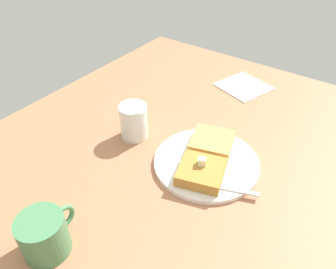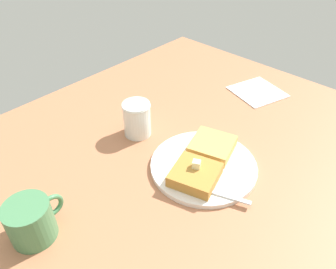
{
  "view_description": "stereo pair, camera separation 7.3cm",
  "coord_description": "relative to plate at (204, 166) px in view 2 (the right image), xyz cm",
  "views": [
    {
      "loc": [
        -46.22,
        -21.43,
        52.24
      ],
      "look_at": [
        0.5,
        12.13,
        6.81
      ],
      "focal_mm": 35.0,
      "sensor_mm": 36.0,
      "label": 1
    },
    {
      "loc": [
        -41.58,
        -27.09,
        52.24
      ],
      "look_at": [
        0.5,
        12.13,
        6.81
      ],
      "focal_mm": 35.0,
      "sensor_mm": 36.0,
      "label": 2
    }
  ],
  "objects": [
    {
      "name": "plate",
      "position": [
        0.0,
        0.0,
        0.0
      ],
      "size": [
        23.05,
        23.05,
        1.07
      ],
      "color": "silver",
      "rests_on": "table_surface"
    },
    {
      "name": "fork",
      "position": [
        -5.75,
        -4.99,
        0.66
      ],
      "size": [
        6.95,
        15.49,
        0.36
      ],
      "color": "silver",
      "rests_on": "plate"
    },
    {
      "name": "toast_slice_middle",
      "position": [
        4.79,
        1.45,
        1.74
      ],
      "size": [
        11.26,
        11.29,
        2.53
      ],
      "primitive_type": "cube",
      "rotation": [
        0.0,
        0.0,
        0.29
      ],
      "color": "tan",
      "rests_on": "plate"
    },
    {
      "name": "table_surface",
      "position": [
        -1.42,
        -2.43,
        -1.74
      ],
      "size": [
        109.04,
        109.04,
        2.31
      ],
      "primitive_type": "cube",
      "color": "#A66846",
      "rests_on": "ground"
    },
    {
      "name": "butter_pat_primary",
      "position": [
        -3.99,
        -1.0,
        3.82
      ],
      "size": [
        2.05,
        2.11,
        1.61
      ],
      "primitive_type": "cube",
      "rotation": [
        0.0,
        0.0,
        2.07
      ],
      "color": "#F4E8B1",
      "rests_on": "toast_slice_left"
    },
    {
      "name": "napkin",
      "position": [
        35.93,
        8.04,
        -0.44
      ],
      "size": [
        16.67,
        16.65,
        0.3
      ],
      "primitive_type": "cube",
      "rotation": [
        0.0,
        0.0,
        -0.32
      ],
      "color": "white",
      "rests_on": "table_surface"
    },
    {
      "name": "toast_slice_left",
      "position": [
        -4.79,
        -1.45,
        1.74
      ],
      "size": [
        11.26,
        11.29,
        2.53
      ],
      "primitive_type": "cube",
      "rotation": [
        0.0,
        0.0,
        0.29
      ],
      "color": "#AD7833",
      "rests_on": "plate"
    },
    {
      "name": "coffee_mug",
      "position": [
        -33.59,
        11.16,
        3.23
      ],
      "size": [
        10.47,
        7.89,
        7.62
      ],
      "color": "#447B4E",
      "rests_on": "table_surface"
    },
    {
      "name": "syrup_jar",
      "position": [
        -1.84,
        19.4,
        3.35
      ],
      "size": [
        6.81,
        6.81,
        8.58
      ],
      "color": "#3C140A",
      "rests_on": "table_surface"
    }
  ]
}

